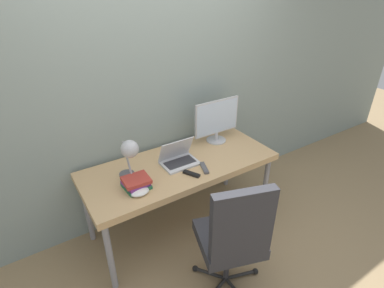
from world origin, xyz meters
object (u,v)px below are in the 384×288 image
object	(u,v)px
laptop	(178,158)
book_stack	(136,183)
office_chair	(234,236)
game_controller	(140,192)
desk_lamp	(129,152)
monitor	(217,120)

from	to	relation	value
laptop	book_stack	distance (m)	0.48
office_chair	game_controller	xyz separation A→B (m)	(-0.43, 0.61, 0.17)
laptop	book_stack	size ratio (longest dim) A/B	1.51
desk_lamp	office_chair	distance (m)	0.98
desk_lamp	game_controller	bearing A→B (deg)	-94.67
book_stack	laptop	bearing A→B (deg)	15.52
game_controller	monitor	bearing A→B (deg)	20.82
laptop	office_chair	bearing A→B (deg)	-92.69
desk_lamp	game_controller	size ratio (longest dim) A/B	2.63
monitor	office_chair	world-z (taller)	monitor
laptop	game_controller	size ratio (longest dim) A/B	2.14
laptop	monitor	bearing A→B (deg)	16.89
office_chair	book_stack	world-z (taller)	office_chair
laptop	game_controller	distance (m)	0.52
desk_lamp	book_stack	xyz separation A→B (m)	(-0.00, -0.07, -0.25)
monitor	desk_lamp	xyz separation A→B (m)	(-0.99, -0.22, 0.06)
monitor	desk_lamp	distance (m)	1.02
game_controller	office_chair	bearing A→B (deg)	-54.58
office_chair	book_stack	bearing A→B (deg)	120.88
laptop	desk_lamp	bearing A→B (deg)	-173.07
monitor	office_chair	bearing A→B (deg)	-120.02
monitor	desk_lamp	world-z (taller)	monitor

